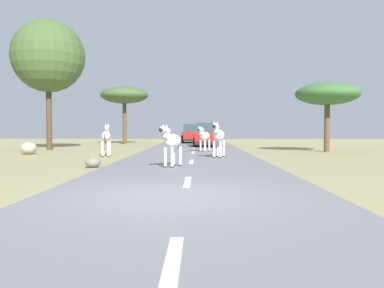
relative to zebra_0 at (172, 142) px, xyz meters
name	(u,v)px	position (x,y,z in m)	size (l,w,h in m)	color
ground_plane	(165,198)	(0.25, -5.83, -0.92)	(90.00, 90.00, 0.00)	#998E60
road	(185,197)	(0.64, -5.83, -0.90)	(6.00, 64.00, 0.05)	slate
lane_markings	(183,205)	(0.64, -6.83, -0.87)	(0.16, 56.00, 0.01)	silver
zebra_0	(172,142)	(0.00, 0.00, 0.00)	(0.81, 1.48, 1.47)	silver
zebra_1	(204,136)	(1.28, 9.19, 0.00)	(0.88, 1.46, 1.47)	silver
zebra_2	(219,136)	(1.84, 4.45, 0.10)	(0.74, 1.70, 1.64)	silver
zebra_3	(106,137)	(-3.62, 5.87, 0.04)	(0.60, 1.71, 1.62)	silver
car_0	(207,136)	(1.63, 16.04, -0.08)	(2.09, 4.38, 1.74)	red
car_1	(192,134)	(0.38, 23.55, -0.08)	(2.21, 4.43, 1.74)	red
tree_0	(124,96)	(-5.57, 21.34, 3.35)	(4.16, 4.16, 5.04)	brown
tree_1	(48,56)	(-8.59, 11.60, 5.01)	(4.56, 4.56, 8.24)	#4C3823
tree_2	(327,94)	(8.42, 9.59, 2.43)	(3.67, 3.67, 4.03)	brown
rock_0	(93,162)	(-2.79, 0.23, -0.74)	(0.53, 0.52, 0.36)	gray
rock_1	(29,148)	(-8.09, 7.31, -0.59)	(0.83, 0.90, 0.66)	#A89E8C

